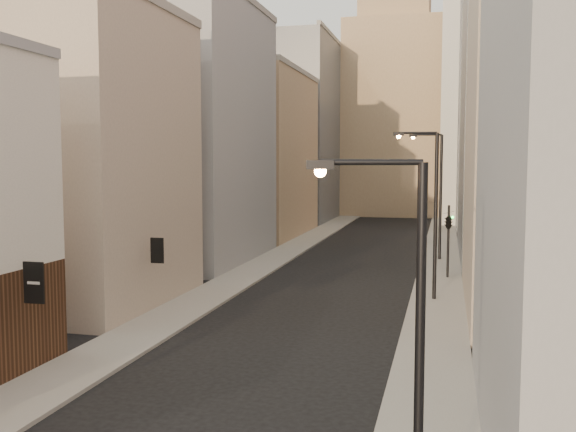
# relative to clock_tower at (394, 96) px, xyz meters

# --- Properties ---
(sidewalk_left) EXTENTS (3.00, 140.00, 0.15)m
(sidewalk_left) POSITION_rel_clock_tower_xyz_m (-5.50, -37.00, -17.56)
(sidewalk_left) COLOR gray
(sidewalk_left) RESTS_ON ground
(sidewalk_right) EXTENTS (3.00, 140.00, 0.15)m
(sidewalk_right) POSITION_rel_clock_tower_xyz_m (7.50, -37.00, -17.56)
(sidewalk_right) COLOR gray
(sidewalk_right) RESTS_ON ground
(left_bldg_beige) EXTENTS (8.00, 12.00, 16.00)m
(left_bldg_beige) POSITION_rel_clock_tower_xyz_m (-11.00, -66.00, -9.63)
(left_bldg_beige) COLOR tan
(left_bldg_beige) RESTS_ON ground
(left_bldg_grey) EXTENTS (8.00, 16.00, 20.00)m
(left_bldg_grey) POSITION_rel_clock_tower_xyz_m (-11.00, -50.00, -7.63)
(left_bldg_grey) COLOR gray
(left_bldg_grey) RESTS_ON ground
(left_bldg_tan) EXTENTS (8.00, 18.00, 17.00)m
(left_bldg_tan) POSITION_rel_clock_tower_xyz_m (-11.00, -32.00, -9.13)
(left_bldg_tan) COLOR tan
(left_bldg_tan) RESTS_ON ground
(left_bldg_wingrid) EXTENTS (8.00, 20.00, 24.00)m
(left_bldg_wingrid) POSITION_rel_clock_tower_xyz_m (-11.00, -12.00, -5.63)
(left_bldg_wingrid) COLOR gray
(left_bldg_wingrid) RESTS_ON ground
(right_bldg_beige) EXTENTS (8.00, 16.00, 20.00)m
(right_bldg_beige) POSITION_rel_clock_tower_xyz_m (13.00, -62.00, -7.63)
(right_bldg_beige) COLOR tan
(right_bldg_beige) RESTS_ON ground
(right_bldg_wingrid) EXTENTS (8.00, 20.00, 26.00)m
(right_bldg_wingrid) POSITION_rel_clock_tower_xyz_m (13.00, -42.00, -4.63)
(right_bldg_wingrid) COLOR gray
(right_bldg_wingrid) RESTS_ON ground
(highrise) EXTENTS (21.00, 23.00, 51.20)m
(highrise) POSITION_rel_clock_tower_xyz_m (19.00, -14.00, 8.02)
(highrise) COLOR gray
(highrise) RESTS_ON ground
(clock_tower) EXTENTS (14.00, 14.00, 44.90)m
(clock_tower) POSITION_rel_clock_tower_xyz_m (0.00, 0.00, 0.00)
(clock_tower) COLOR tan
(clock_tower) RESTS_ON ground
(white_tower) EXTENTS (8.00, 8.00, 41.50)m
(white_tower) POSITION_rel_clock_tower_xyz_m (11.00, -14.00, 0.97)
(white_tower) COLOR silver
(white_tower) RESTS_ON ground
(streetlamp_near) EXTENTS (2.08, 0.45, 7.94)m
(streetlamp_near) POSITION_rel_clock_tower_xyz_m (7.29, -86.49, -13.10)
(streetlamp_near) COLOR black
(streetlamp_near) RESTS_ON ground
(streetlamp_mid) EXTENTS (2.50, 0.50, 9.55)m
(streetlamp_mid) POSITION_rel_clock_tower_xyz_m (7.07, -60.97, -12.18)
(streetlamp_mid) COLOR black
(streetlamp_mid) RESTS_ON ground
(streetlamp_far) EXTENTS (2.63, 0.55, 10.05)m
(streetlamp_far) POSITION_rel_clock_tower_xyz_m (7.17, -45.75, -11.89)
(streetlamp_far) COLOR black
(streetlamp_far) RESTS_ON ground
(traffic_light_right) EXTENTS (0.84, 0.84, 5.00)m
(traffic_light_right) POSITION_rel_clock_tower_xyz_m (8.06, -53.83, -13.69)
(traffic_light_right) COLOR black
(traffic_light_right) RESTS_ON ground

